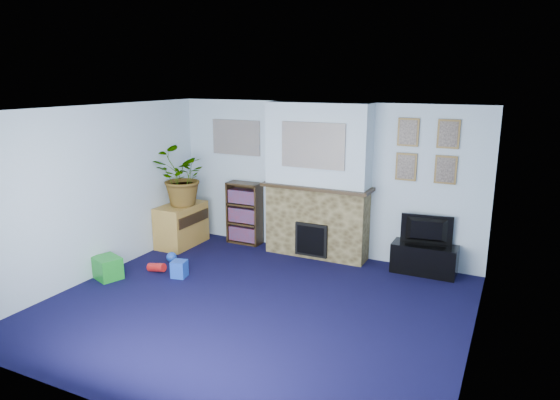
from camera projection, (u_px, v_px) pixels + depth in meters
The scene contains 26 objects.
floor at pixel (254, 306), 6.17m from camera, with size 5.00×4.50×0.01m, color black.
ceiling at pixel (252, 110), 5.60m from camera, with size 5.00×4.50×0.01m, color white.
wall_back at pixel (322, 179), 7.85m from camera, with size 5.00×0.04×2.40m, color silver.
wall_front at pixel (115, 281), 3.92m from camera, with size 5.00×0.04×2.40m, color silver.
wall_left at pixel (96, 192), 6.94m from camera, with size 0.04×4.50×2.40m, color silver.
wall_right at pixel (479, 243), 4.82m from camera, with size 0.04×4.50×2.40m, color silver.
chimney_breast at pixel (317, 183), 7.67m from camera, with size 1.72×0.50×2.40m.
collage_main at pixel (313, 146), 7.35m from camera, with size 1.00×0.03×0.68m, color gray.
collage_left at pixel (236, 137), 8.36m from camera, with size 0.90×0.03×0.58m, color gray.
portrait_tl at pixel (408, 132), 7.09m from camera, with size 0.30×0.03×0.40m, color brown.
portrait_tr at pixel (449, 134), 6.86m from camera, with size 0.30×0.03×0.40m, color brown.
portrait_bl at pixel (406, 167), 7.21m from camera, with size 0.30×0.03×0.40m, color brown.
portrait_br at pixel (446, 170), 6.97m from camera, with size 0.30×0.03×0.40m, color brown.
tv_stand at pixel (424, 258), 7.18m from camera, with size 0.91×0.38×0.43m, color black.
television at pixel (426, 230), 7.10m from camera, with size 0.73×0.10×0.42m, color black.
bookshelf at pixel (245, 214), 8.46m from camera, with size 0.58×0.28×1.05m.
sideboard at pixel (182, 225), 8.38m from camera, with size 0.50×0.90×0.70m, color #B38739.
potted_plant at pixel (180, 177), 8.12m from camera, with size 0.86×0.75×0.96m, color #26661E.
mantel_clock at pixel (309, 180), 7.68m from camera, with size 0.10×0.06×0.14m, color gold.
mantel_candle at pixel (334, 182), 7.50m from camera, with size 0.05×0.05×0.15m, color #B2BFC6.
mantel_teddy at pixel (287, 178), 7.84m from camera, with size 0.14×0.14×0.14m, color gray.
mantel_can at pixel (360, 186), 7.33m from camera, with size 0.07×0.07×0.13m, color blue.
green_crate at pixel (107, 269), 7.02m from camera, with size 0.39×0.31×0.31m, color #198C26.
toy_ball at pixel (172, 256), 7.64m from camera, with size 0.16×0.16×0.16m, color blue.
toy_block at pixel (179, 270), 7.06m from camera, with size 0.20×0.20×0.24m, color blue.
toy_tube at pixel (157, 267), 7.25m from camera, with size 0.13×0.13×0.27m, color red.
Camera 1 is at (2.77, -4.97, 2.75)m, focal length 32.00 mm.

